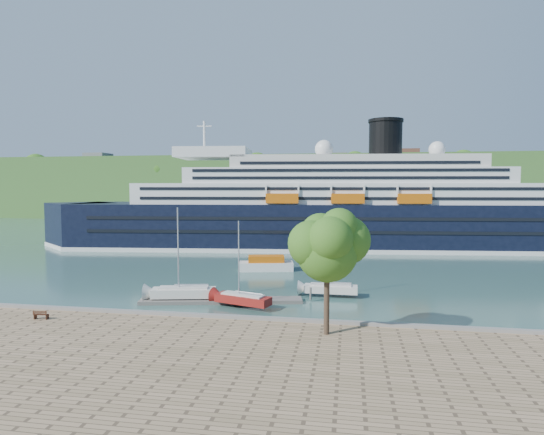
{
  "coord_description": "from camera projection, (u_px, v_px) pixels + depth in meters",
  "views": [
    {
      "loc": [
        14.37,
        -38.64,
        12.77
      ],
      "look_at": [
        2.6,
        30.0,
        7.9
      ],
      "focal_mm": 30.0,
      "sensor_mm": 36.0,
      "label": 1
    }
  ],
  "objects": [
    {
      "name": "ground",
      "position": [
        188.0,
        326.0,
        41.31
      ],
      "size": [
        400.0,
        400.0,
        0.0
      ],
      "primitive_type": "plane",
      "color": "#335A51",
      "rests_on": "ground"
    },
    {
      "name": "far_hillside",
      "position": [
        314.0,
        188.0,
        183.04
      ],
      "size": [
        400.0,
        50.0,
        24.0
      ],
      "primitive_type": "cube",
      "color": "#386026",
      "rests_on": "ground"
    },
    {
      "name": "quay_coping",
      "position": [
        187.0,
        315.0,
        41.03
      ],
      "size": [
        220.0,
        0.5,
        0.3
      ],
      "primitive_type": "cube",
      "color": "slate",
      "rests_on": "promenade"
    },
    {
      "name": "cruise_ship",
      "position": [
        324.0,
        184.0,
        92.41
      ],
      "size": [
        117.49,
        29.21,
        26.13
      ],
      "primitive_type": null,
      "rotation": [
        0.0,
        0.0,
        0.11
      ],
      "color": "black",
      "rests_on": "ground"
    },
    {
      "name": "park_bench",
      "position": [
        41.0,
        314.0,
        40.14
      ],
      "size": [
        1.38,
        0.67,
        0.86
      ],
      "primitive_type": null,
      "rotation": [
        0.0,
        0.0,
        0.09
      ],
      "color": "#4B2715",
      "rests_on": "promenade"
    },
    {
      "name": "promenade_tree",
      "position": [
        327.0,
        267.0,
        35.75
      ],
      "size": [
        6.55,
        6.55,
        10.84
      ],
      "primitive_type": null,
      "color": "#38691B",
      "rests_on": "promenade"
    },
    {
      "name": "floating_pontoon",
      "position": [
        221.0,
        301.0,
        49.8
      ],
      "size": [
        17.79,
        5.67,
        0.39
      ],
      "primitive_type": null,
      "rotation": [
        0.0,
        0.0,
        0.2
      ],
      "color": "#66625B",
      "rests_on": "ground"
    },
    {
      "name": "sailboat_white_near",
      "position": [
        183.0,
        257.0,
        49.76
      ],
      "size": [
        7.97,
        3.64,
        9.94
      ],
      "primitive_type": null,
      "rotation": [
        0.0,
        0.0,
        0.2
      ],
      "color": "silver",
      "rests_on": "ground"
    },
    {
      "name": "sailboat_red",
      "position": [
        243.0,
        267.0,
        47.35
      ],
      "size": [
        6.99,
        3.89,
        8.71
      ],
      "primitive_type": null,
      "rotation": [
        0.0,
        0.0,
        -0.32
      ],
      "color": "maroon",
      "rests_on": "ground"
    },
    {
      "name": "sailboat_white_far",
      "position": [
        331.0,
        259.0,
        52.13
      ],
      "size": [
        6.73,
        1.93,
        8.67
      ],
      "primitive_type": null,
      "rotation": [
        0.0,
        0.0,
        -0.01
      ],
      "color": "silver",
      "rests_on": "ground"
    },
    {
      "name": "tender_launch",
      "position": [
        266.0,
        263.0,
        68.56
      ],
      "size": [
        8.55,
        4.41,
        2.25
      ],
      "primitive_type": null,
      "rotation": [
        0.0,
        0.0,
        0.21
      ],
      "color": "#C55A0B",
      "rests_on": "ground"
    }
  ]
}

